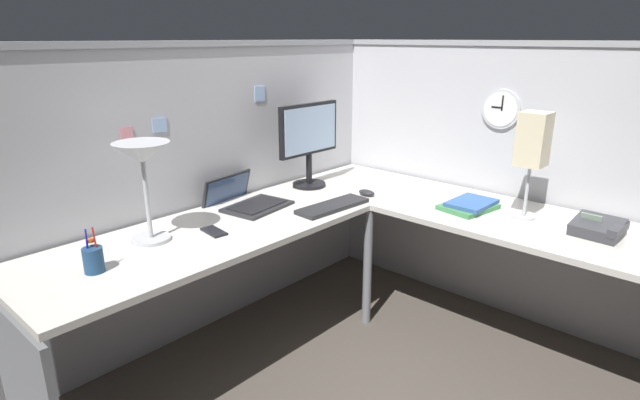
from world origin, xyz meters
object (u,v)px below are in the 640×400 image
at_px(monitor, 309,139).
at_px(desk_lamp_dome, 143,161).
at_px(keyboard, 333,206).
at_px(computer_mouse, 367,193).
at_px(office_phone, 599,228).
at_px(wall_clock, 501,109).
at_px(pen_cup, 93,259).
at_px(book_stack, 470,205).
at_px(laptop, 244,200).
at_px(cell_phone, 214,232).
at_px(desk_lamp_paper, 533,143).

distance_m(monitor, desk_lamp_dome, 1.11).
height_order(keyboard, computer_mouse, computer_mouse).
xyz_separation_m(office_phone, wall_clock, (0.34, 0.65, 0.45)).
xyz_separation_m(keyboard, wall_clock, (0.85, -0.50, 0.47)).
height_order(pen_cup, book_stack, pen_cup).
relative_size(monitor, pen_cup, 2.78).
height_order(office_phone, book_stack, office_phone).
distance_m(desk_lamp_dome, wall_clock, 1.92).
xyz_separation_m(laptop, wall_clock, (1.13, -0.90, 0.46)).
bearing_deg(wall_clock, computer_mouse, 137.19).
bearing_deg(cell_phone, office_phone, -42.24).
height_order(laptop, book_stack, laptop).
relative_size(monitor, office_phone, 2.34).
xyz_separation_m(desk_lamp_dome, pen_cup, (-0.31, -0.13, -0.31)).
bearing_deg(keyboard, office_phone, -62.65).
distance_m(pen_cup, book_stack, 1.82).
height_order(keyboard, book_stack, book_stack).
relative_size(laptop, desk_lamp_dome, 0.95).
bearing_deg(laptop, pen_cup, -166.89).
height_order(cell_phone, desk_lamp_paper, desk_lamp_paper).
bearing_deg(wall_clock, monitor, 125.46).
bearing_deg(book_stack, pen_cup, 156.58).
xyz_separation_m(computer_mouse, book_stack, (0.17, -0.55, 0.00)).
bearing_deg(desk_lamp_paper, laptop, 123.86).
height_order(monitor, pen_cup, monitor).
xyz_separation_m(monitor, laptop, (-0.50, 0.02, -0.27)).
bearing_deg(computer_mouse, keyboard, -179.45).
bearing_deg(desk_lamp_dome, cell_phone, -27.61).
bearing_deg(laptop, cell_phone, -148.96).
distance_m(keyboard, desk_lamp_dome, 1.00).
distance_m(computer_mouse, office_phone, 1.18).
bearing_deg(computer_mouse, desk_lamp_dome, 165.70).
bearing_deg(pen_cup, wall_clock, -18.44).
bearing_deg(pen_cup, monitor, 7.97).
bearing_deg(cell_phone, laptop, 38.06).
height_order(monitor, cell_phone, monitor).
distance_m(desk_lamp_dome, office_phone, 2.05).
relative_size(monitor, cell_phone, 3.47).
bearing_deg(desk_lamp_dome, computer_mouse, -14.30).
bearing_deg(desk_lamp_paper, computer_mouse, 105.61).
height_order(pen_cup, office_phone, pen_cup).
relative_size(desk_lamp_dome, desk_lamp_paper, 0.84).
relative_size(laptop, keyboard, 0.99).
relative_size(computer_mouse, cell_phone, 0.72).
bearing_deg(computer_mouse, desk_lamp_paper, -74.39).
xyz_separation_m(book_stack, desk_lamp_paper, (0.06, -0.27, 0.36)).
bearing_deg(keyboard, computer_mouse, 4.11).
bearing_deg(pen_cup, keyboard, -8.48).
bearing_deg(office_phone, monitor, 100.71).
distance_m(cell_phone, desk_lamp_paper, 1.58).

